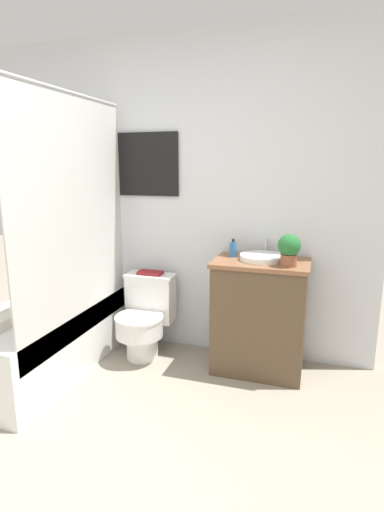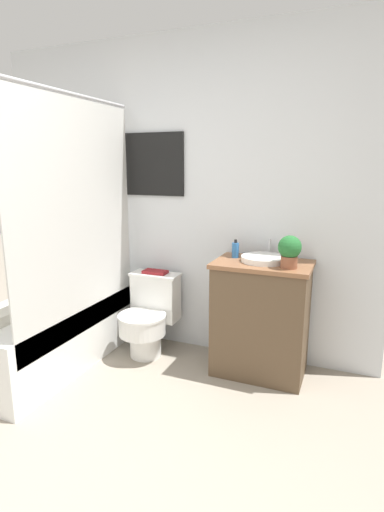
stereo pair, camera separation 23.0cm
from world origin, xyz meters
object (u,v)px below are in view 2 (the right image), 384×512
object	(u,v)px
sink	(264,259)
potted_plant	(290,250)
soap_bottle	(235,250)
toilet	(149,315)
book_on_tank	(155,272)

from	to	relation	value
sink	potted_plant	size ratio (longest dim) A/B	1.62
sink	soap_bottle	size ratio (longest dim) A/B	2.62
toilet	potted_plant	xyz separation A→B (m)	(1.10, -0.07, 0.65)
toilet	sink	distance (m)	1.06
toilet	soap_bottle	xyz separation A→B (m)	(0.69, 0.09, 0.58)
sink	book_on_tank	distance (m)	0.94
soap_bottle	book_on_tank	distance (m)	0.73
sink	soap_bottle	bearing A→B (deg)	168.60
sink	book_on_tank	xyz separation A→B (m)	(-0.91, 0.08, -0.21)
soap_bottle	potted_plant	world-z (taller)	potted_plant
toilet	soap_bottle	distance (m)	0.91
potted_plant	book_on_tank	bearing A→B (deg)	170.06
toilet	sink	xyz separation A→B (m)	(0.91, 0.05, 0.55)
potted_plant	book_on_tank	distance (m)	1.16
sink	soap_bottle	distance (m)	0.23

